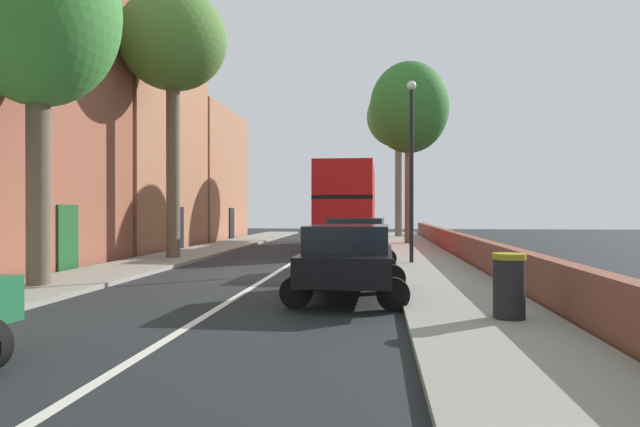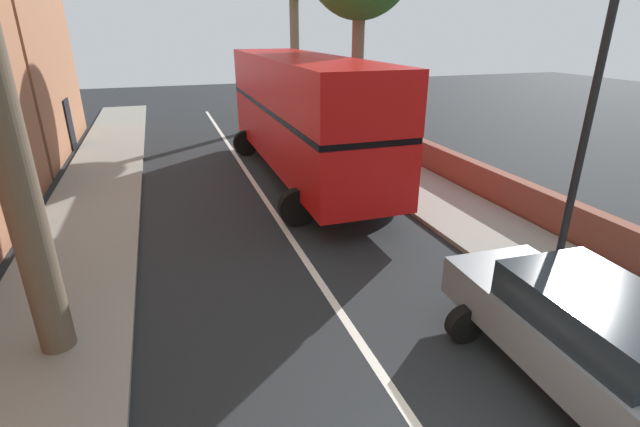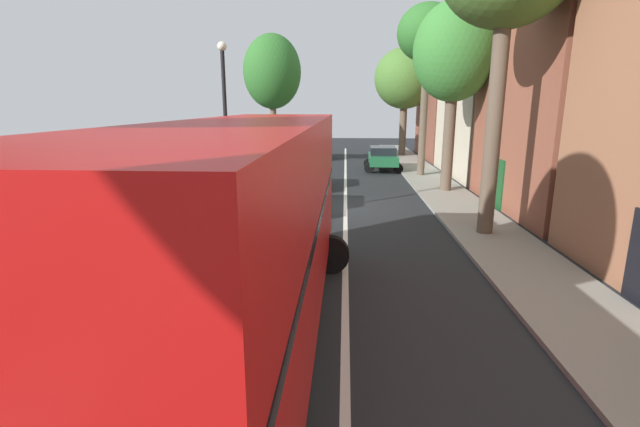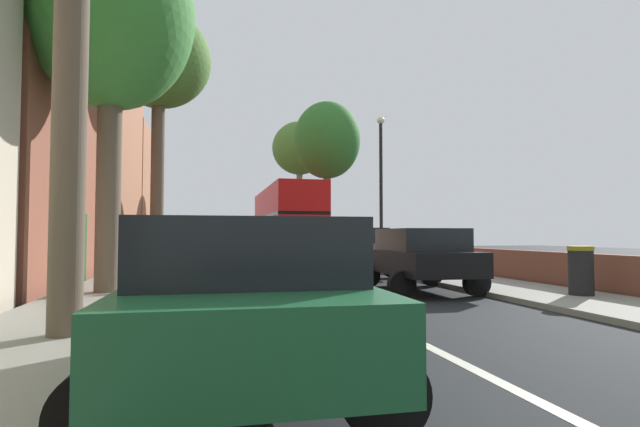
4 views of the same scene
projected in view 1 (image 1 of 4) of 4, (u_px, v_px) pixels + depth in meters
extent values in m
plane|color=black|center=(273.00, 275.00, 16.28)|extent=(84.00, 84.00, 0.00)
cube|color=silver|center=(273.00, 275.00, 16.28)|extent=(0.16, 54.00, 0.01)
cube|color=gray|center=(116.00, 271.00, 16.79)|extent=(2.60, 60.00, 0.12)
cube|color=gray|center=(439.00, 275.00, 15.77)|extent=(2.60, 60.00, 0.12)
cube|color=brown|center=(6.00, 109.00, 17.14)|extent=(4.00, 9.22, 10.23)
cube|color=#194C23|center=(68.00, 239.00, 16.95)|extent=(0.08, 1.10, 2.10)
cube|color=#9E6647|center=(139.00, 148.00, 26.69)|extent=(4.00, 9.22, 9.96)
cube|color=black|center=(179.00, 228.00, 26.50)|extent=(0.08, 1.10, 2.10)
cube|color=#9E6647|center=(202.00, 175.00, 36.24)|extent=(4.00, 9.22, 8.52)
cube|color=black|center=(232.00, 224.00, 36.05)|extent=(0.08, 1.10, 2.10)
cube|color=brown|center=(494.00, 260.00, 15.61)|extent=(0.36, 54.00, 0.99)
cube|color=red|center=(349.00, 218.00, 27.84)|extent=(2.55, 11.29, 1.70)
cube|color=black|center=(349.00, 200.00, 27.84)|extent=(2.57, 11.18, 0.16)
cube|color=red|center=(349.00, 183.00, 27.83)|extent=(2.55, 11.29, 1.50)
cube|color=black|center=(354.00, 215.00, 33.43)|extent=(2.20, 0.07, 1.19)
cylinder|color=black|center=(331.00, 235.00, 31.80)|extent=(1.00, 0.30, 1.00)
cylinder|color=black|center=(375.00, 235.00, 31.52)|extent=(1.00, 0.30, 1.00)
cylinder|color=black|center=(316.00, 243.00, 24.17)|extent=(1.00, 0.30, 1.00)
cylinder|color=black|center=(374.00, 243.00, 23.90)|extent=(1.00, 0.30, 1.00)
cube|color=slate|center=(357.00, 246.00, 16.98)|extent=(1.91, 4.47, 0.67)
cube|color=black|center=(357.00, 227.00, 16.76)|extent=(1.69, 2.49, 0.54)
cylinder|color=black|center=(334.00, 258.00, 18.46)|extent=(0.65, 0.25, 0.64)
cylinder|color=black|center=(387.00, 258.00, 18.21)|extent=(0.65, 0.25, 0.64)
cylinder|color=black|center=(323.00, 266.00, 15.76)|extent=(0.65, 0.25, 0.64)
cylinder|color=black|center=(385.00, 267.00, 15.50)|extent=(0.65, 0.25, 0.64)
cube|color=black|center=(349.00, 264.00, 11.77)|extent=(1.92, 4.01, 0.58)
cube|color=black|center=(348.00, 238.00, 11.57)|extent=(1.73, 2.22, 0.55)
cylinder|color=black|center=(313.00, 277.00, 13.12)|extent=(0.64, 0.23, 0.64)
cylinder|color=black|center=(392.00, 278.00, 12.88)|extent=(0.64, 0.23, 0.64)
cylinder|color=black|center=(296.00, 292.00, 10.67)|extent=(0.64, 0.23, 0.64)
cylinder|color=black|center=(393.00, 294.00, 10.43)|extent=(0.64, 0.23, 0.64)
cylinder|color=brown|center=(173.00, 162.00, 20.98)|extent=(0.52, 0.52, 7.34)
ellipsoid|color=#47752D|center=(173.00, 40.00, 20.95)|extent=(4.11, 4.11, 3.88)
cylinder|color=brown|center=(409.00, 185.00, 30.31)|extent=(0.48, 0.48, 6.45)
ellipsoid|color=#2D6B28|center=(409.00, 107.00, 30.29)|extent=(4.37, 4.37, 5.06)
cylinder|color=brown|center=(38.00, 167.00, 13.22)|extent=(0.56, 0.56, 5.70)
ellipsoid|color=#387F33|center=(38.00, 10.00, 13.20)|extent=(3.89, 3.89, 4.67)
cylinder|color=#7A6B56|center=(399.00, 184.00, 38.32)|extent=(0.50, 0.50, 7.30)
ellipsoid|color=#47752D|center=(399.00, 117.00, 38.29)|extent=(4.46, 4.46, 4.33)
cylinder|color=black|center=(412.00, 176.00, 18.95)|extent=(0.14, 0.14, 6.00)
sphere|color=silver|center=(412.00, 85.00, 18.93)|extent=(0.32, 0.32, 0.32)
cylinder|color=black|center=(509.00, 289.00, 9.09)|extent=(0.52, 0.52, 0.98)
cylinder|color=olive|center=(509.00, 256.00, 9.09)|extent=(0.55, 0.55, 0.10)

